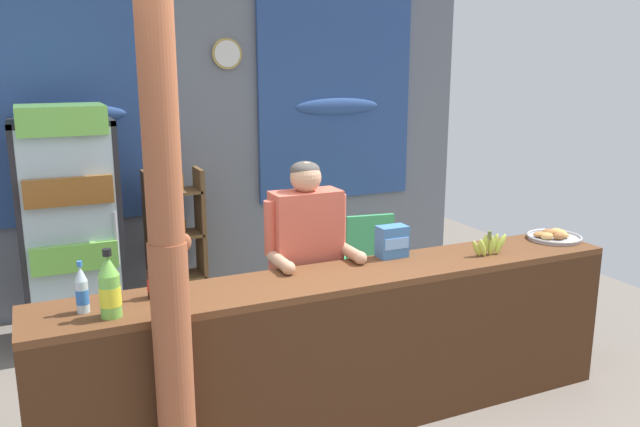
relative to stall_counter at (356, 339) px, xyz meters
The scene contains 14 objects.
ground_plane 1.06m from the stall_counter, 95.63° to the left, with size 7.42×7.42×0.00m, color slate.
back_wall_curtained 2.79m from the stall_counter, 91.68° to the left, with size 5.10×0.22×2.78m.
stall_counter is the anchor object (origin of this frame).
timber_post 1.31m from the stall_counter, 168.03° to the right, with size 0.20×0.18×2.67m.
drink_fridge 2.48m from the stall_counter, 123.75° to the left, with size 0.71×0.67×1.82m.
bottle_shelf_rack 2.35m from the stall_counter, 102.80° to the left, with size 0.48×0.28×1.24m.
plastic_lawn_chair 1.97m from the stall_counter, 59.83° to the left, with size 0.50×0.50×0.86m.
shopkeeper 0.64m from the stall_counter, 100.10° to the left, with size 0.54×0.42×1.53m.
soda_bottle_lime_soda 1.40m from the stall_counter, behind, with size 0.10×0.10×0.33m.
soda_bottle_cola 1.18m from the stall_counter, behind, with size 0.07×0.07×0.23m.
soda_bottle_water 1.51m from the stall_counter, behind, with size 0.06×0.06×0.26m.
snack_box_biscuit 0.67m from the stall_counter, 34.99° to the left, with size 0.18×0.12×0.20m.
pastry_tray 1.65m from the stall_counter, ahead, with size 0.36×0.36×0.07m.
banana_bunch 1.06m from the stall_counter, ahead, with size 0.27×0.06×0.16m.
Camera 1 is at (-1.52, -2.75, 2.11)m, focal length 36.08 mm.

